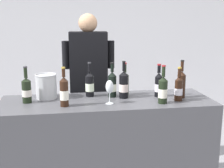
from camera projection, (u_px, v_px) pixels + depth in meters
name	position (u px, v px, depth m)	size (l,w,h in m)	color
wall_back	(86.00, 36.00, 5.14)	(8.00, 0.10, 2.80)	white
counter	(107.00, 149.00, 2.83)	(1.93, 0.65, 0.96)	#4C4C51
wine_bottle_0	(64.00, 92.00, 2.52)	(0.07, 0.07, 0.34)	black
wine_bottle_1	(163.00, 90.00, 2.61)	(0.08, 0.08, 0.34)	black
wine_bottle_2	(124.00, 85.00, 2.78)	(0.09, 0.09, 0.35)	black
wine_bottle_3	(27.00, 90.00, 2.63)	(0.08, 0.08, 0.32)	black
wine_bottle_4	(125.00, 83.00, 2.90)	(0.08, 0.08, 0.32)	black
wine_bottle_5	(159.00, 85.00, 2.84)	(0.07, 0.07, 0.31)	black
wine_bottle_6	(179.00, 88.00, 2.69)	(0.07, 0.07, 0.31)	black
wine_bottle_7	(181.00, 84.00, 2.79)	(0.08, 0.08, 0.36)	black
wine_bottle_8	(90.00, 84.00, 2.85)	(0.08, 0.08, 0.33)	black
wine_bottle_9	(112.00, 84.00, 2.83)	(0.08, 0.08, 0.33)	black
wine_glass	(110.00, 88.00, 2.59)	(0.07, 0.07, 0.21)	silver
ice_bucket	(46.00, 86.00, 2.78)	(0.20, 0.20, 0.23)	silver
person_server	(89.00, 96.00, 3.30)	(0.56, 0.27, 1.75)	black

